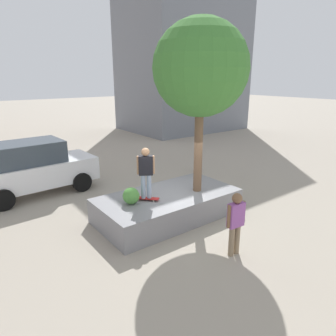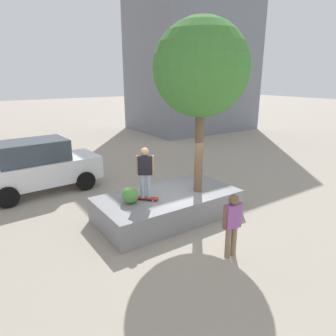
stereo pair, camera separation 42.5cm
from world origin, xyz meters
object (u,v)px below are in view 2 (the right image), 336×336
skateboarder (145,169)px  skateboard (146,198)px  plaza_tree (201,69)px  traffic_light_corner (201,110)px  police_car (38,166)px  pedestrian_crossing (232,221)px  planter_ledge (168,205)px

skateboarder → skateboard: bearing=90.0°
plaza_tree → traffic_light_corner: bearing=48.9°
police_car → pedestrian_crossing: police_car is taller
plaza_tree → skateboarder: (-1.85, 0.32, -2.95)m
plaza_tree → skateboarder: bearing=170.2°
planter_ledge → police_car: police_car is taller
planter_ledge → pedestrian_crossing: (0.03, -2.86, 0.59)m
skateboard → planter_ledge: bearing=0.2°
planter_ledge → skateboarder: bearing=-179.8°
traffic_light_corner → skateboarder: bearing=-146.6°
skateboarder → pedestrian_crossing: bearing=-72.9°
plaza_tree → skateboarder: 3.49m
police_car → skateboarder: bearing=-66.7°
traffic_light_corner → police_car: bearing=167.2°
skateboard → pedestrian_crossing: 2.99m
police_car → pedestrian_crossing: (3.00, -7.78, -0.09)m
planter_ledge → police_car: bearing=121.1°
skateboarder → pedestrian_crossing: size_ratio=0.93×
skateboarder → pedestrian_crossing: skateboarder is taller
planter_ledge → skateboard: bearing=-179.8°
plaza_tree → skateboard: 4.32m
police_car → pedestrian_crossing: size_ratio=2.71×
skateboarder → pedestrian_crossing: 3.10m
planter_ledge → skateboard: size_ratio=6.39×
pedestrian_crossing → police_car: bearing=111.1°
skateboarder → traffic_light_corner: (5.01, 3.30, 1.22)m
skateboard → police_car: (-2.12, 4.93, 0.21)m
skateboard → police_car: 5.37m
plaza_tree → planter_ledge: bearing=162.1°
traffic_light_corner → pedestrian_crossing: bearing=-123.9°
traffic_light_corner → pedestrian_crossing: traffic_light_corner is taller
skateboard → skateboarder: 0.95m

